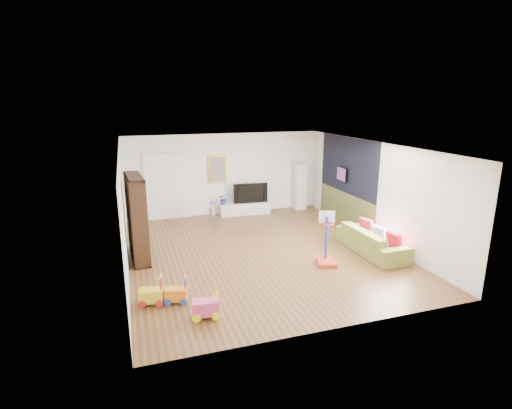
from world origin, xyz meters
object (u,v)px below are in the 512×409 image
object	(u,v)px
media_console	(245,208)
sofa	(372,241)
basketball_hoop	(328,239)
bookshelf	(137,218)

from	to	relation	value
media_console	sofa	world-z (taller)	sofa
sofa	basketball_hoop	world-z (taller)	basketball_hoop
sofa	basketball_hoop	xyz separation A→B (m)	(-1.45, -0.33, 0.32)
bookshelf	basketball_hoop	xyz separation A→B (m)	(4.18, -1.75, -0.40)
sofa	basketball_hoop	distance (m)	1.52
basketball_hoop	bookshelf	bearing A→B (deg)	174.57
sofa	bookshelf	bearing A→B (deg)	74.70
bookshelf	basketball_hoop	bearing A→B (deg)	-26.64
bookshelf	sofa	world-z (taller)	bookshelf
bookshelf	sofa	distance (m)	5.85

